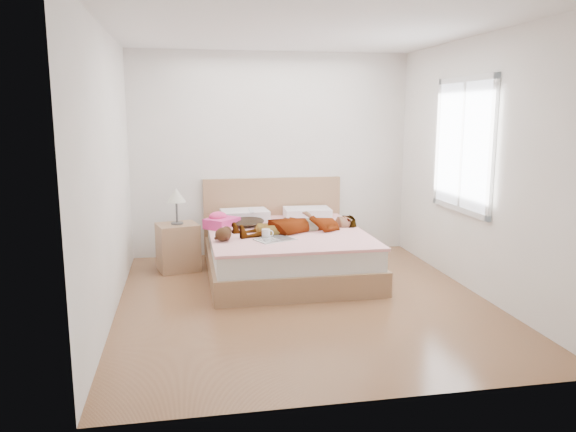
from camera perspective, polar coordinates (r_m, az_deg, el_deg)
The scene contains 11 objects.
ground at distance 5.64m, azimuth 1.59°, elevation -8.58°, with size 4.00×4.00×0.00m, color #572E1B.
woman at distance 6.39m, azimuth 1.13°, elevation -0.58°, with size 0.57×1.51×0.21m, color white.
hair at distance 6.75m, azimuth -4.39°, elevation -0.54°, with size 0.46×0.56×0.08m, color black.
phone at distance 6.69m, azimuth -3.76°, elevation 0.54°, with size 0.04×0.09×0.01m, color silver.
room_shell at distance 6.23m, azimuth 17.35°, elevation 6.88°, with size 4.00×4.00×4.00m.
bed at distance 6.54m, azimuth -0.30°, elevation -3.37°, with size 1.80×2.08×1.00m.
towel at distance 6.60m, azimuth -6.83°, elevation -0.54°, with size 0.46×0.46×0.19m.
magazine at distance 5.95m, azimuth -1.33°, elevation -2.36°, with size 0.47×0.40×0.02m.
coffee_mug at distance 6.02m, azimuth -2.22°, elevation -1.79°, with size 0.13×0.10×0.10m.
plush_toy at distance 5.93m, azimuth -6.54°, elevation -1.80°, with size 0.23×0.29×0.14m.
nightstand at distance 6.74m, azimuth -11.12°, elevation -2.73°, with size 0.54×0.50×0.98m.
Camera 1 is at (-1.12, -5.21, 1.85)m, focal length 35.00 mm.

